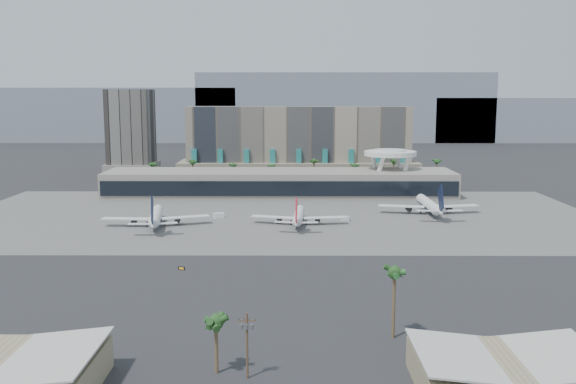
{
  "coord_description": "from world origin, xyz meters",
  "views": [
    {
      "loc": [
        5.72,
        -202.7,
        49.76
      ],
      "look_at": [
        4.46,
        40.0,
        12.22
      ],
      "focal_mm": 40.0,
      "sensor_mm": 36.0,
      "label": 1
    }
  ],
  "objects_px": {
    "airliner_centre": "(298,216)",
    "airliner_right": "(429,205)",
    "utility_pole": "(247,340)",
    "taxiway_sign": "(181,268)",
    "service_vehicle_b": "(345,218)",
    "airliner_left": "(156,217)",
    "service_vehicle_a": "(219,215)"
  },
  "relations": [
    {
      "from": "airliner_left",
      "to": "service_vehicle_b",
      "type": "xyz_separation_m",
      "value": [
        72.35,
        10.85,
        -2.75
      ]
    },
    {
      "from": "service_vehicle_b",
      "to": "airliner_right",
      "type": "bearing_deg",
      "value": 29.82
    },
    {
      "from": "airliner_centre",
      "to": "airliner_right",
      "type": "xyz_separation_m",
      "value": [
        54.64,
        22.26,
        0.49
      ]
    },
    {
      "from": "utility_pole",
      "to": "taxiway_sign",
      "type": "bearing_deg",
      "value": 108.58
    },
    {
      "from": "utility_pole",
      "to": "airliner_centre",
      "type": "distance_m",
      "value": 133.97
    },
    {
      "from": "airliner_right",
      "to": "service_vehicle_a",
      "type": "xyz_separation_m",
      "value": [
        -86.58,
        -9.22,
        -2.78
      ]
    },
    {
      "from": "airliner_left",
      "to": "taxiway_sign",
      "type": "height_order",
      "value": "airliner_left"
    },
    {
      "from": "service_vehicle_b",
      "to": "service_vehicle_a",
      "type": "bearing_deg",
      "value": -178.03
    },
    {
      "from": "utility_pole",
      "to": "airliner_left",
      "type": "height_order",
      "value": "airliner_left"
    },
    {
      "from": "airliner_left",
      "to": "airliner_centre",
      "type": "relative_size",
      "value": 1.09
    },
    {
      "from": "airliner_centre",
      "to": "service_vehicle_b",
      "type": "height_order",
      "value": "airliner_centre"
    },
    {
      "from": "utility_pole",
      "to": "airliner_right",
      "type": "xyz_separation_m",
      "value": [
        65.11,
        155.76,
        -3.34
      ]
    },
    {
      "from": "airliner_centre",
      "to": "service_vehicle_a",
      "type": "height_order",
      "value": "airliner_centre"
    },
    {
      "from": "airliner_left",
      "to": "service_vehicle_b",
      "type": "relative_size",
      "value": 12.12
    },
    {
      "from": "airliner_left",
      "to": "service_vehicle_a",
      "type": "relative_size",
      "value": 9.93
    },
    {
      "from": "airliner_right",
      "to": "service_vehicle_b",
      "type": "relative_size",
      "value": 12.72
    },
    {
      "from": "service_vehicle_a",
      "to": "taxiway_sign",
      "type": "distance_m",
      "value": 76.59
    },
    {
      "from": "utility_pole",
      "to": "taxiway_sign",
      "type": "height_order",
      "value": "utility_pole"
    },
    {
      "from": "service_vehicle_b",
      "to": "airliner_centre",
      "type": "bearing_deg",
      "value": -149.26
    },
    {
      "from": "airliner_left",
      "to": "airliner_centre",
      "type": "height_order",
      "value": "airliner_left"
    },
    {
      "from": "airliner_left",
      "to": "airliner_right",
      "type": "relative_size",
      "value": 0.95
    },
    {
      "from": "airliner_left",
      "to": "airliner_centre",
      "type": "distance_m",
      "value": 54.01
    },
    {
      "from": "airliner_left",
      "to": "service_vehicle_a",
      "type": "distance_m",
      "value": 27.39
    },
    {
      "from": "service_vehicle_a",
      "to": "airliner_centre",
      "type": "bearing_deg",
      "value": -42.57
    },
    {
      "from": "airliner_right",
      "to": "service_vehicle_a",
      "type": "height_order",
      "value": "airliner_right"
    },
    {
      "from": "airliner_centre",
      "to": "airliner_right",
      "type": "relative_size",
      "value": 0.87
    },
    {
      "from": "airliner_centre",
      "to": "service_vehicle_b",
      "type": "bearing_deg",
      "value": 26.12
    },
    {
      "from": "airliner_centre",
      "to": "taxiway_sign",
      "type": "height_order",
      "value": "airliner_centre"
    },
    {
      "from": "utility_pole",
      "to": "service_vehicle_b",
      "type": "bearing_deg",
      "value": 78.43
    },
    {
      "from": "airliner_left",
      "to": "airliner_right",
      "type": "height_order",
      "value": "airliner_right"
    },
    {
      "from": "airliner_left",
      "to": "airliner_centre",
      "type": "bearing_deg",
      "value": -5.22
    },
    {
      "from": "utility_pole",
      "to": "service_vehicle_a",
      "type": "relative_size",
      "value": 2.86
    }
  ]
}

